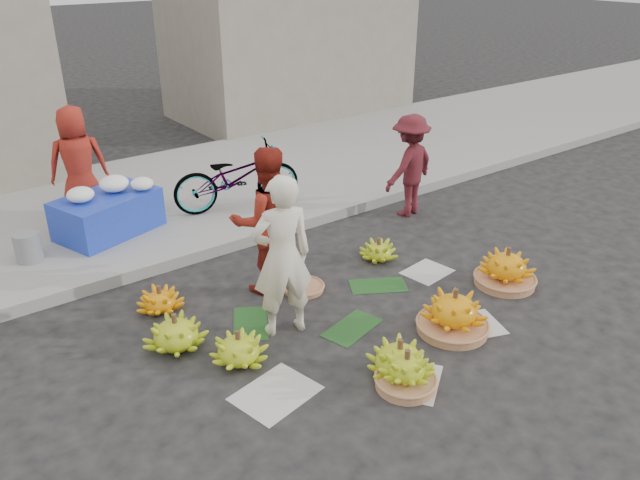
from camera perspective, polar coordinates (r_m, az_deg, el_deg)
ground at (r=6.69m, az=2.53°, el=-7.00°), size 80.00×80.00×0.00m
curb at (r=8.25m, az=-7.11°, el=0.08°), size 40.00×0.25×0.15m
sidewalk at (r=10.01m, az=-13.18°, el=4.14°), size 40.00×4.00×0.12m
newspaper_scatter at (r=6.20m, az=7.27°, el=-10.11°), size 3.20×1.80×0.00m
banana_leaves at (r=6.76m, az=0.80°, el=-6.52°), size 2.00×1.00×0.00m
banana_bunch_0 at (r=5.98m, az=-7.45°, el=-9.81°), size 0.66×0.66×0.35m
banana_bunch_1 at (r=5.69m, az=7.89°, el=-11.87°), size 0.60×0.60×0.39m
banana_bunch_2 at (r=5.81m, az=7.27°, el=-10.77°), size 0.77×0.77×0.38m
banana_bunch_3 at (r=6.48m, az=12.13°, el=-6.54°), size 0.81×0.81×0.49m
banana_bunch_4 at (r=7.50m, az=16.67°, el=-2.51°), size 0.80×0.80×0.47m
banana_bunch_5 at (r=7.81m, az=5.37°, el=-0.97°), size 0.57×0.57×0.29m
banana_bunch_6 at (r=6.29m, az=-13.05°, el=-8.26°), size 0.76×0.76×0.38m
banana_bunch_7 at (r=6.94m, az=-14.42°, el=-5.35°), size 0.58×0.58×0.30m
basket_spare at (r=7.15m, az=-1.53°, el=-4.39°), size 0.47×0.47×0.05m
incense_stack at (r=6.70m, az=10.56°, el=-6.95°), size 0.20×0.12×0.08m
vendor_cream at (r=6.05m, az=-3.49°, el=-1.55°), size 0.70×0.54×1.68m
vendor_red at (r=6.85m, az=-4.90°, el=1.75°), size 0.97×0.84×1.68m
man_striped at (r=9.00m, az=8.20°, el=6.74°), size 1.04×0.72×1.47m
flower_table at (r=8.62m, az=-18.81°, el=2.51°), size 1.44×1.15×0.73m
grey_bucket at (r=8.26m, az=-25.14°, el=-0.56°), size 0.31×0.31×0.35m
flower_vendor at (r=9.09m, az=-21.24°, el=6.55°), size 0.86×0.67×1.56m
bicycle at (r=8.96m, az=-7.62°, el=5.75°), size 1.08×1.92×0.96m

